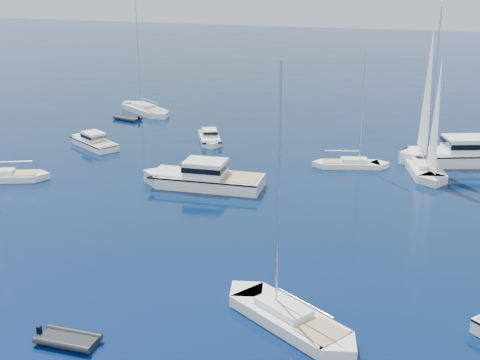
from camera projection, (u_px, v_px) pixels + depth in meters
name	position (u px, v px, depth m)	size (l,w,h in m)	color
motor_cruiser_centre	(203.00, 186.00, 58.45)	(3.81, 12.44, 3.27)	silver
motor_cruiser_far_l	(93.00, 146.00, 71.72)	(2.56, 8.37, 2.20)	white
motor_cruiser_distant	(460.00, 163.00, 65.56)	(4.21, 13.75, 3.61)	white
motor_cruiser_horizon	(210.00, 142.00, 73.62)	(2.24, 7.32, 1.92)	white
sailboat_mid_r	(288.00, 323.00, 35.79)	(2.74, 10.55, 15.51)	white
sailboat_mid_l	(3.00, 180.00, 60.26)	(2.45, 9.42, 13.85)	white
sailboat_centre	(350.00, 167.00, 64.21)	(2.15, 8.26, 12.15)	white
sailboat_sails_r	(423.00, 171.00, 62.99)	(2.96, 11.39, 16.74)	silver
sailboat_far_l	(145.00, 112.00, 88.84)	(3.10, 11.92, 17.52)	silver
tender_grey_near	(68.00, 343.00, 33.87)	(1.96, 3.56, 0.95)	black
tender_grey_far	(128.00, 120.00, 84.37)	(2.17, 4.03, 0.95)	black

